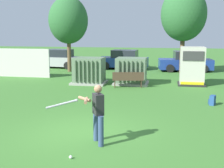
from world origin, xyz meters
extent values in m
plane|color=#3D752D|center=(0.00, 0.00, 0.00)|extent=(96.00, 96.00, 0.00)
cube|color=beige|center=(-7.89, 10.50, 1.00)|extent=(4.80, 0.12, 2.00)
cube|color=#9E9B93|center=(-2.18, 8.79, 0.06)|extent=(2.10, 1.70, 0.12)
cube|color=#607A5B|center=(-2.18, 8.79, 0.87)|extent=(1.80, 1.40, 1.50)
cube|color=#52684E|center=(-2.81, 8.03, 0.87)|extent=(0.06, 0.12, 1.27)
cube|color=#52684E|center=(-2.56, 8.03, 0.87)|extent=(0.06, 0.12, 1.27)
cube|color=#52684E|center=(-2.30, 8.03, 0.87)|extent=(0.06, 0.12, 1.27)
cube|color=#52684E|center=(-2.05, 8.03, 0.87)|extent=(0.06, 0.12, 1.27)
cube|color=#52684E|center=(-1.79, 8.03, 0.87)|extent=(0.06, 0.12, 1.27)
cube|color=#52684E|center=(-1.54, 8.03, 0.87)|extent=(0.06, 0.12, 1.27)
cube|color=#9E9B93|center=(0.40, 9.11, 0.06)|extent=(2.10, 1.70, 0.12)
cube|color=#607A5B|center=(0.40, 9.11, 0.87)|extent=(1.80, 1.40, 1.50)
cube|color=#52684E|center=(-0.23, 8.35, 0.87)|extent=(0.06, 0.12, 1.27)
cube|color=#52684E|center=(0.02, 8.35, 0.87)|extent=(0.06, 0.12, 1.27)
cube|color=#52684E|center=(0.28, 8.35, 0.87)|extent=(0.06, 0.12, 1.27)
cube|color=#52684E|center=(0.53, 8.35, 0.87)|extent=(0.06, 0.12, 1.27)
cube|color=#52684E|center=(0.79, 8.35, 0.87)|extent=(0.06, 0.12, 1.27)
cube|color=#52684E|center=(1.04, 8.35, 0.87)|extent=(0.06, 0.12, 1.27)
cube|color=#262626|center=(4.03, 9.50, 0.05)|extent=(1.60, 1.40, 0.10)
cube|color=beige|center=(4.03, 9.50, 1.20)|extent=(1.40, 1.20, 2.20)
cube|color=#383838|center=(4.03, 8.88, 1.81)|extent=(1.19, 0.04, 0.55)
cube|color=yellow|center=(4.03, 8.88, 0.20)|extent=(1.33, 0.04, 0.16)
cube|color=#4C3828|center=(0.35, 8.00, 0.45)|extent=(1.84, 0.70, 0.05)
cube|color=#4C3828|center=(0.38, 7.82, 0.70)|extent=(1.78, 0.35, 0.44)
cylinder|color=#4C3828|center=(-0.42, 8.01, 0.21)|extent=(0.06, 0.06, 0.42)
cylinder|color=#4C3828|center=(1.08, 8.27, 0.21)|extent=(0.06, 0.06, 0.42)
cylinder|color=#4C3828|center=(-0.38, 7.73, 0.21)|extent=(0.06, 0.06, 0.42)
cylinder|color=#4C3828|center=(1.13, 7.99, 0.21)|extent=(0.06, 0.06, 0.42)
cylinder|color=#384C75|center=(0.77, -0.91, 0.44)|extent=(0.16, 0.16, 0.88)
cylinder|color=#384C75|center=(0.53, -0.49, 0.44)|extent=(0.16, 0.16, 0.88)
cube|color=#262628|center=(0.65, -0.70, 1.18)|extent=(0.41, 0.47, 0.60)
sphere|color=#9E7051|center=(0.65, -0.70, 1.62)|extent=(0.23, 0.23, 0.23)
cylinder|color=#9E7051|center=(0.37, -0.97, 1.34)|extent=(0.19, 0.55, 0.09)
cylinder|color=#9E7051|center=(0.28, -0.81, 1.34)|extent=(0.47, 0.42, 0.09)
cylinder|color=#B2B2B7|center=(-0.26, -1.24, 1.27)|extent=(0.76, 0.49, 0.21)
sphere|color=#B2B2B7|center=(0.11, -1.02, 1.34)|extent=(0.08, 0.08, 0.08)
sphere|color=white|center=(0.19, -1.87, 0.04)|extent=(0.09, 0.09, 0.09)
cube|color=#264C8C|center=(4.58, 4.60, 0.22)|extent=(0.31, 0.37, 0.44)
cube|color=navy|center=(4.46, 4.65, 0.15)|extent=(0.15, 0.23, 0.22)
cylinder|color=brown|center=(-5.15, 13.75, 1.25)|extent=(0.31, 0.31, 2.49)
ellipsoid|color=#2D6633|center=(-5.15, 13.75, 4.04)|extent=(3.07, 3.07, 3.64)
cylinder|color=brown|center=(3.64, 14.47, 1.38)|extent=(0.34, 0.34, 2.75)
ellipsoid|color=#2D6633|center=(3.64, 14.47, 4.46)|extent=(3.39, 3.39, 4.02)
cube|color=#B2B2B7|center=(-6.97, 16.00, 0.58)|extent=(4.34, 2.09, 0.80)
cube|color=#262B33|center=(-6.82, 15.98, 1.30)|extent=(2.24, 1.75, 0.64)
cylinder|color=black|center=(-8.35, 15.27, 0.32)|extent=(0.66, 0.28, 0.64)
cylinder|color=black|center=(-8.19, 16.97, 0.32)|extent=(0.66, 0.28, 0.64)
cylinder|color=black|center=(-5.76, 15.03, 0.32)|extent=(0.66, 0.28, 0.64)
cylinder|color=black|center=(-5.59, 16.72, 0.32)|extent=(0.66, 0.28, 0.64)
cube|color=navy|center=(-1.20, 16.30, 0.58)|extent=(4.31, 1.99, 0.80)
cube|color=#262B33|center=(-1.05, 16.29, 1.30)|extent=(2.20, 1.70, 0.64)
cylinder|color=black|center=(-2.56, 15.54, 0.32)|extent=(0.65, 0.26, 0.64)
cylinder|color=black|center=(-2.44, 17.24, 0.32)|extent=(0.65, 0.26, 0.64)
cylinder|color=black|center=(0.04, 15.37, 0.32)|extent=(0.65, 0.26, 0.64)
cylinder|color=black|center=(0.16, 17.06, 0.32)|extent=(0.65, 0.26, 0.64)
cube|color=navy|center=(3.98, 15.75, 0.58)|extent=(4.36, 2.16, 0.80)
cube|color=#262B33|center=(4.13, 15.76, 1.30)|extent=(2.26, 1.79, 0.64)
cylinder|color=black|center=(2.79, 14.75, 0.32)|extent=(0.66, 0.29, 0.64)
cylinder|color=black|center=(2.59, 16.44, 0.32)|extent=(0.66, 0.29, 0.64)
cylinder|color=black|center=(5.37, 15.05, 0.32)|extent=(0.66, 0.29, 0.64)
cylinder|color=black|center=(5.18, 16.74, 0.32)|extent=(0.66, 0.29, 0.64)
camera|label=1|loc=(2.56, -8.66, 3.26)|focal=47.19mm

